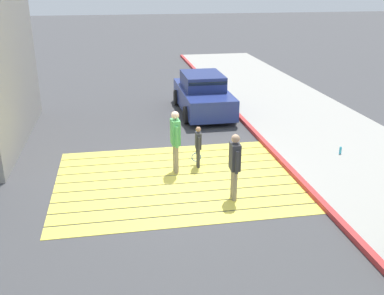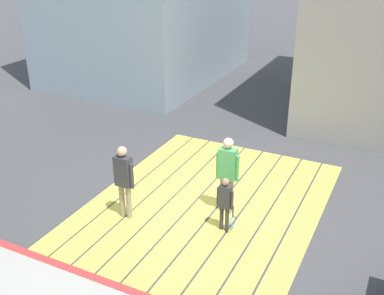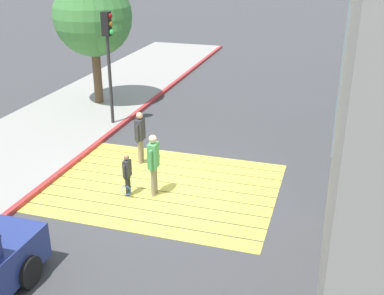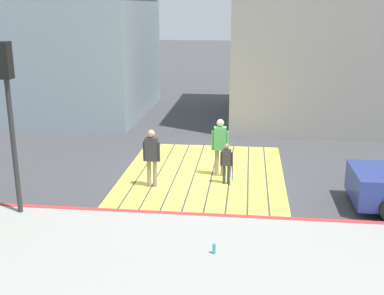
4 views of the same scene
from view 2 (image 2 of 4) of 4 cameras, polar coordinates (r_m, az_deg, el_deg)
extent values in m
plane|color=#424244|center=(10.69, 1.79, -6.95)|extent=(120.00, 120.00, 0.00)
cube|color=#EAD64C|center=(10.13, 13.34, -9.66)|extent=(6.40, 0.50, 0.01)
cube|color=#EAD64C|center=(10.23, 10.33, -8.99)|extent=(6.40, 0.50, 0.01)
cube|color=#EAD64C|center=(10.35, 7.39, -8.30)|extent=(6.40, 0.50, 0.01)
cube|color=#EAD64C|center=(10.51, 4.54, -7.61)|extent=(6.40, 0.50, 0.01)
cube|color=#EAD64C|center=(10.68, 1.79, -6.92)|extent=(6.40, 0.50, 0.01)
cube|color=#EAD64C|center=(10.89, -0.86, -6.25)|extent=(6.40, 0.50, 0.01)
cube|color=#EAD64C|center=(11.11, -3.39, -5.59)|extent=(6.40, 0.50, 0.01)
cube|color=#EAD64C|center=(11.36, -5.82, -4.94)|extent=(6.40, 0.50, 0.01)
cube|color=#EAD64C|center=(11.63, -8.14, -4.32)|extent=(6.40, 0.50, 0.01)
cube|color=#BC3333|center=(8.39, -7.93, -17.15)|extent=(0.16, 40.00, 0.13)
cylinder|color=gray|center=(10.27, 3.76, -5.71)|extent=(0.13, 0.13, 0.84)
cylinder|color=gray|center=(10.22, 4.73, -5.92)|extent=(0.13, 0.13, 0.84)
cube|color=#4CA559|center=(9.87, 4.39, -1.98)|extent=(0.24, 0.38, 0.70)
sphere|color=beige|center=(9.66, 4.48, 0.55)|extent=(0.22, 0.22, 0.22)
cylinder|color=#4CA559|center=(9.96, 3.22, -2.11)|extent=(0.09, 0.09, 0.60)
cylinder|color=#4CA559|center=(9.84, 5.55, -2.56)|extent=(0.09, 0.09, 0.60)
cylinder|color=gray|center=(10.17, -8.57, -6.41)|extent=(0.12, 0.12, 0.80)
cylinder|color=gray|center=(10.08, -7.75, -6.66)|extent=(0.12, 0.12, 0.80)
cube|color=#333338|center=(9.77, -8.42, -2.87)|extent=(0.22, 0.35, 0.67)
sphere|color=tan|center=(9.56, -8.59, -0.46)|extent=(0.21, 0.21, 0.21)
cylinder|color=#333338|center=(9.91, -9.37, -2.95)|extent=(0.09, 0.09, 0.57)
cylinder|color=#333338|center=(9.69, -7.40, -3.49)|extent=(0.09, 0.09, 0.57)
cylinder|color=#333338|center=(9.72, 3.64, -8.57)|extent=(0.09, 0.09, 0.58)
cylinder|color=#333338|center=(9.68, 4.31, -8.76)|extent=(0.09, 0.09, 0.58)
cube|color=#333338|center=(9.42, 4.07, -5.99)|extent=(0.17, 0.26, 0.48)
sphere|color=#9E7051|center=(9.25, 4.13, -4.22)|extent=(0.15, 0.15, 0.15)
cylinder|color=#333338|center=(9.50, 3.21, -6.01)|extent=(0.06, 0.06, 0.41)
cylinder|color=#333338|center=(9.39, 4.92, -6.48)|extent=(0.06, 0.06, 0.41)
cylinder|color=black|center=(9.56, 5.05, -7.88)|extent=(0.03, 0.03, 0.28)
torus|color=blue|center=(9.69, 4.99, -9.09)|extent=(0.28, 0.04, 0.28)
camera|label=1|loc=(17.37, -31.76, 19.75)|focal=41.03mm
camera|label=3|loc=(14.85, 61.40, 15.77)|focal=45.01mm
camera|label=4|loc=(6.36, -126.50, -21.95)|focal=45.55mm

